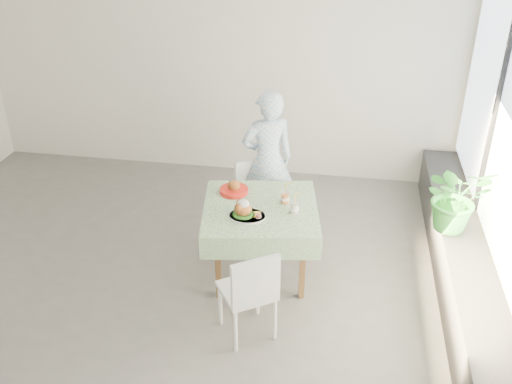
% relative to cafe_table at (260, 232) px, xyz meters
% --- Properties ---
extents(floor, '(6.00, 6.00, 0.00)m').
position_rel_cafe_table_xyz_m(floor, '(-0.92, -0.28, -0.46)').
color(floor, '#5C5A57').
rests_on(floor, ground).
extents(wall_back, '(6.00, 0.02, 2.80)m').
position_rel_cafe_table_xyz_m(wall_back, '(-0.92, 2.22, 0.94)').
color(wall_back, white).
rests_on(wall_back, ground).
extents(window_ledge, '(0.40, 4.80, 0.50)m').
position_rel_cafe_table_xyz_m(window_ledge, '(1.88, -0.28, -0.21)').
color(window_ledge, black).
rests_on(window_ledge, ground).
extents(cafe_table, '(1.19, 1.19, 0.74)m').
position_rel_cafe_table_xyz_m(cafe_table, '(0.00, 0.00, 0.00)').
color(cafe_table, brown).
rests_on(cafe_table, ground).
extents(chair_far, '(0.51, 0.51, 0.78)m').
position_rel_cafe_table_xyz_m(chair_far, '(-0.16, 0.76, -0.22)').
color(chair_far, white).
rests_on(chair_far, ground).
extents(chair_near, '(0.56, 0.56, 0.86)m').
position_rel_cafe_table_xyz_m(chair_near, '(0.03, -0.86, -0.19)').
color(chair_near, white).
rests_on(chair_near, ground).
extents(diner, '(0.67, 0.57, 1.55)m').
position_rel_cafe_table_xyz_m(diner, '(-0.07, 0.92, 0.31)').
color(diner, '#91C1E9').
rests_on(diner, ground).
extents(main_dish, '(0.34, 0.34, 0.17)m').
position_rel_cafe_table_xyz_m(main_dish, '(-0.11, -0.20, 0.34)').
color(main_dish, white).
rests_on(main_dish, cafe_table).
extents(juice_cup_orange, '(0.09, 0.09, 0.25)m').
position_rel_cafe_table_xyz_m(juice_cup_orange, '(0.21, 0.11, 0.34)').
color(juice_cup_orange, white).
rests_on(juice_cup_orange, cafe_table).
extents(juice_cup_lemonade, '(0.09, 0.09, 0.24)m').
position_rel_cafe_table_xyz_m(juice_cup_lemonade, '(0.32, -0.06, 0.34)').
color(juice_cup_lemonade, white).
rests_on(juice_cup_lemonade, cafe_table).
extents(second_dish, '(0.28, 0.28, 0.13)m').
position_rel_cafe_table_xyz_m(second_dish, '(-0.30, 0.23, 0.32)').
color(second_dish, red).
rests_on(second_dish, cafe_table).
extents(potted_plant, '(0.73, 0.68, 0.67)m').
position_rel_cafe_table_xyz_m(potted_plant, '(1.77, 0.32, 0.37)').
color(potted_plant, '#2A7727').
rests_on(potted_plant, window_ledge).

